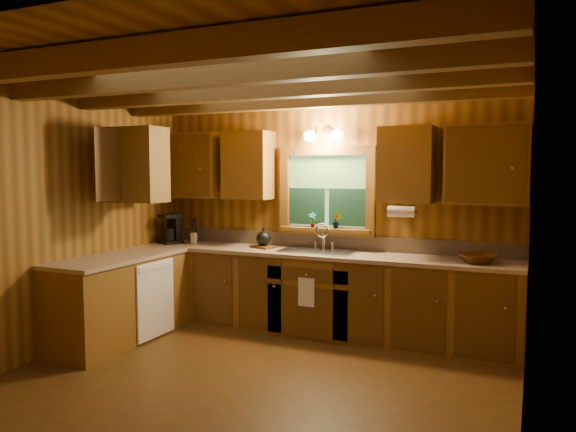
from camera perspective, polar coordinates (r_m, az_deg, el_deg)
The scene contains 20 objects.
room at distance 4.54m, azimuth -4.13°, elevation -1.38°, with size 4.20×4.20×4.20m.
ceiling_beams at distance 4.57m, azimuth -4.22°, elevation 13.64°, with size 4.20×2.54×0.18m.
base_cabinets at distance 6.03m, azimuth -2.43°, elevation -8.24°, with size 4.20×2.22×0.86m.
countertop at distance 5.95m, azimuth -2.30°, elevation -4.01°, with size 4.20×2.24×0.04m.
backsplash at distance 6.29m, azimuth 4.04°, elevation -2.62°, with size 4.20×0.02×0.16m, color #9D8469.
dishwasher_panel at distance 6.04m, azimuth -13.46°, elevation -8.35°, with size 0.02×0.60×0.80m, color white.
upper_cabinets at distance 6.03m, azimuth -2.49°, elevation 5.27°, with size 4.19×1.77×0.78m.
window at distance 6.22m, azimuth 4.02°, elevation 2.37°, with size 1.12×0.08×1.00m.
window_sill at distance 6.21m, azimuth 3.85°, elevation -1.41°, with size 1.06×0.14×0.04m, color brown.
wall_sconce at distance 6.12m, azimuth 3.66°, elevation 8.29°, with size 0.45×0.21×0.17m.
paper_towel_roll at distance 5.65m, azimuth 11.62°, elevation 0.44°, with size 0.11×0.11×0.27m, color white.
dish_towel at distance 5.79m, azimuth 1.89°, elevation -7.86°, with size 0.18×0.01×0.30m, color white.
sink at distance 6.04m, azimuth 3.12°, elevation -4.11°, with size 0.82×0.48×0.43m.
coffee_maker at distance 6.86m, azimuth -11.84°, elevation -1.29°, with size 0.20×0.26×0.36m.
utensil_crock at distance 6.77m, azimuth -9.68°, elevation -2.18°, with size 0.11×0.11×0.31m.
cutting_board at distance 6.33m, azimuth -2.55°, elevation -3.18°, with size 0.27×0.19×0.02m, color #513311.
teakettle at distance 6.32m, azimuth -2.55°, elevation -2.32°, with size 0.17×0.17×0.21m.
wicker_basket at distance 5.59m, azimuth 18.90°, elevation -4.16°, with size 0.36×0.36×0.09m, color #48230C.
potted_plant_left at distance 6.23m, azimuth 2.53°, elevation -0.40°, with size 0.09×0.06×0.17m, color #513311.
potted_plant_right at distance 6.14m, azimuth 5.04°, elevation -0.48°, with size 0.10×0.08×0.18m, color #513311.
Camera 1 is at (2.13, -3.97, 1.78)m, focal length 34.51 mm.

